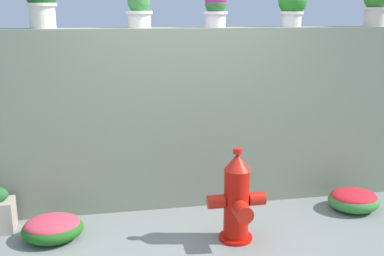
{
  "coord_description": "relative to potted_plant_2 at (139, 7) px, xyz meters",
  "views": [
    {
      "loc": [
        -0.76,
        -3.56,
        2.05
      ],
      "look_at": [
        0.11,
        1.01,
        0.88
      ],
      "focal_mm": 43.23,
      "sensor_mm": 36.0,
      "label": 1
    }
  ],
  "objects": [
    {
      "name": "ground_plane",
      "position": [
        0.39,
        -1.22,
        -2.09
      ],
      "size": [
        24.0,
        24.0,
        0.0
      ],
      "primitive_type": "plane",
      "color": "gray"
    },
    {
      "name": "stone_wall",
      "position": [
        0.39,
        -0.01,
        -1.15
      ],
      "size": [
        4.91,
        0.42,
        1.89
      ],
      "primitive_type": "cube",
      "color": "gray",
      "rests_on": "ground"
    },
    {
      "name": "potted_plant_2",
      "position": [
        0.0,
        0.0,
        0.0
      ],
      "size": [
        0.27,
        0.27,
        0.36
      ],
      "color": "silver",
      "rests_on": "stone_wall"
    },
    {
      "name": "potted_plant_3",
      "position": [
        0.79,
        -0.0,
        -0.01
      ],
      "size": [
        0.25,
        0.25,
        0.34
      ],
      "color": "silver",
      "rests_on": "stone_wall"
    },
    {
      "name": "potted_plant_4",
      "position": [
        1.63,
        0.01,
        0.05
      ],
      "size": [
        0.31,
        0.31,
        0.42
      ],
      "color": "silver",
      "rests_on": "stone_wall"
    },
    {
      "name": "potted_plant_5",
      "position": [
        2.59,
        -0.03,
        0.07
      ],
      "size": [
        0.3,
        0.3,
        0.45
      ],
      "color": "beige",
      "rests_on": "stone_wall"
    },
    {
      "name": "fire_hydrant",
      "position": [
        0.76,
        -1.03,
        -1.7
      ],
      "size": [
        0.53,
        0.44,
        0.88
      ],
      "color": "red",
      "rests_on": "ground"
    },
    {
      "name": "flower_bush_left",
      "position": [
        -0.91,
        -0.7,
        -1.98
      ],
      "size": [
        0.56,
        0.5,
        0.22
      ],
      "color": "#21601B",
      "rests_on": "ground"
    },
    {
      "name": "flower_bush_right",
      "position": [
        2.17,
        -0.61,
        -1.98
      ],
      "size": [
        0.54,
        0.49,
        0.22
      ],
      "color": "#387E35",
      "rests_on": "ground"
    }
  ]
}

